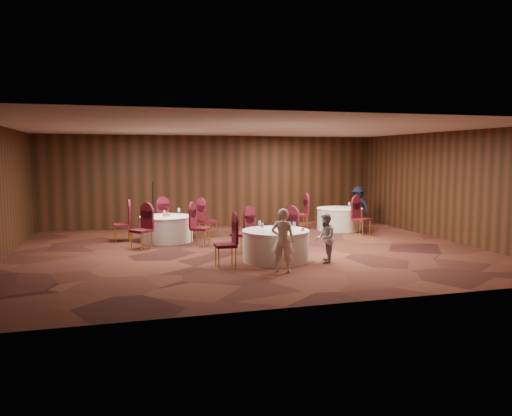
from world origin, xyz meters
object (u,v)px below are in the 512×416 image
object	(u,v)px
table_left	(167,229)
mic_stand	(153,217)
table_main	(276,245)
woman_a	(283,240)
table_right	(340,219)
man_c	(358,206)
woman_b	(325,238)

from	to	relation	value
table_left	mic_stand	world-z (taller)	mic_stand
table_main	woman_a	size ratio (longest dim) A/B	1.15
table_main	table_right	xyz separation A→B (m)	(3.63, 4.17, 0.00)
table_main	mic_stand	bearing A→B (deg)	114.14
table_left	mic_stand	bearing A→B (deg)	96.65
table_right	mic_stand	bearing A→B (deg)	168.08
table_main	man_c	xyz separation A→B (m)	(4.72, 4.95, 0.33)
woman_a	table_right	bearing A→B (deg)	-99.27
man_c	woman_a	bearing A→B (deg)	-64.58
table_right	table_left	bearing A→B (deg)	-173.23
table_right	woman_a	bearing A→B (deg)	-125.91
woman_a	woman_b	bearing A→B (deg)	-125.93
mic_stand	woman_b	xyz separation A→B (m)	(3.50, -5.93, 0.10)
table_left	mic_stand	size ratio (longest dim) A/B	0.94
mic_stand	woman_a	size ratio (longest dim) A/B	1.19
table_main	woman_b	bearing A→B (deg)	-24.59
table_left	table_main	bearing A→B (deg)	-57.52
table_main	table_right	bearing A→B (deg)	48.95
table_right	woman_a	size ratio (longest dim) A/B	1.11
man_c	woman_b	bearing A→B (deg)	-59.59
table_main	table_left	bearing A→B (deg)	122.48
mic_stand	woman_a	bearing A→B (deg)	-71.31
table_right	mic_stand	size ratio (longest dim) A/B	0.93
table_main	man_c	size ratio (longest dim) A/B	1.13
man_c	table_main	bearing A→B (deg)	-69.22
table_left	man_c	distance (m)	7.10
table_main	table_left	world-z (taller)	same
mic_stand	table_main	bearing A→B (deg)	-65.86
table_right	man_c	world-z (taller)	man_c
table_left	table_right	size ratio (longest dim) A/B	1.00
table_main	woman_a	world-z (taller)	woman_a
table_main	mic_stand	xyz separation A→B (m)	(-2.44, 5.45, 0.11)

